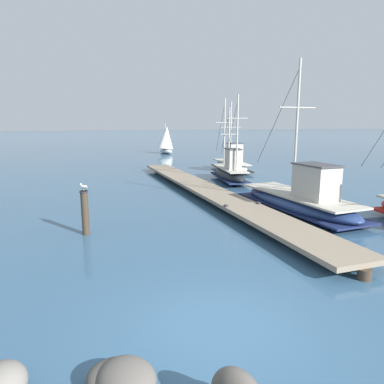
% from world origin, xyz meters
% --- Properties ---
extents(ground_plane, '(400.00, 400.00, 0.00)m').
position_xyz_m(ground_plane, '(0.00, 0.00, 0.00)').
color(ground_plane, '#335675').
extents(floating_dock, '(1.81, 23.50, 0.53)m').
position_xyz_m(floating_dock, '(4.50, 12.47, 0.36)').
color(floating_dock, gray).
rests_on(floating_dock, ground).
extents(fishing_boat_0, '(2.54, 7.44, 6.82)m').
position_xyz_m(fishing_boat_0, '(7.24, 7.46, 0.63)').
color(fishing_boat_0, navy).
rests_on(fishing_boat_0, ground).
extents(fishing_boat_1, '(2.38, 6.91, 5.79)m').
position_xyz_m(fishing_boat_1, '(7.86, 16.35, 0.71)').
color(fishing_boat_1, black).
rests_on(fishing_boat_1, ground).
extents(fishing_boat_3, '(2.77, 6.20, 5.78)m').
position_xyz_m(fishing_boat_3, '(10.36, 21.35, 0.60)').
color(fishing_boat_3, silver).
rests_on(fishing_boat_3, ground).
extents(mooring_piling, '(0.30, 0.30, 1.63)m').
position_xyz_m(mooring_piling, '(-2.19, 7.21, 0.85)').
color(mooring_piling, '#3D3023').
rests_on(mooring_piling, ground).
extents(perched_seagull, '(0.31, 0.30, 0.27)m').
position_xyz_m(perched_seagull, '(-2.18, 7.20, 1.78)').
color(perched_seagull, gold).
rests_on(perched_seagull, mooring_piling).
extents(shore_rock_mid_cluster, '(1.23, 1.27, 0.52)m').
position_xyz_m(shore_rock_mid_cluster, '(-2.03, -1.01, 0.24)').
color(shore_rock_mid_cluster, '#534D48').
rests_on(shore_rock_mid_cluster, ground).
extents(distant_sailboat, '(2.49, 4.24, 3.96)m').
position_xyz_m(distant_sailboat, '(9.66, 40.28, 1.79)').
color(distant_sailboat, silver).
rests_on(distant_sailboat, ground).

